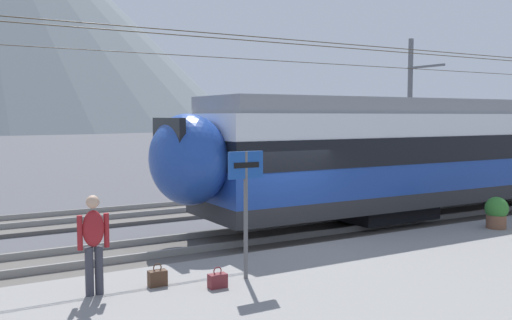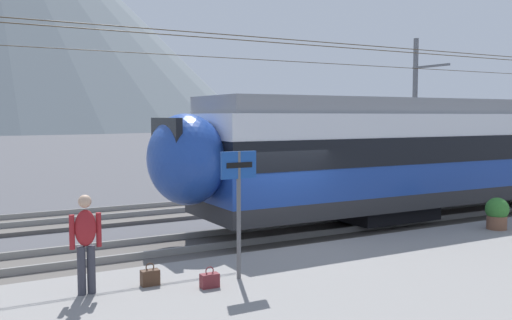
{
  "view_description": "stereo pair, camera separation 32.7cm",
  "coord_description": "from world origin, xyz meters",
  "views": [
    {
      "loc": [
        -7.37,
        -11.5,
        3.34
      ],
      "look_at": [
        1.05,
        3.01,
        2.01
      ],
      "focal_mm": 39.23,
      "sensor_mm": 36.0,
      "label": 1
    },
    {
      "loc": [
        -7.08,
        -11.66,
        3.34
      ],
      "look_at": [
        1.05,
        3.01,
        2.01
      ],
      "focal_mm": 39.23,
      "sensor_mm": 36.0,
      "label": 2
    }
  ],
  "objects": [
    {
      "name": "passenger_walking",
      "position": [
        -5.11,
        -2.19,
        1.28
      ],
      "size": [
        0.53,
        0.22,
        1.69
      ],
      "color": "#383842",
      "rests_on": "platform_slab"
    },
    {
      "name": "potted_plant_platform_edge",
      "position": [
        5.62,
        -1.95,
        0.8
      ],
      "size": [
        0.61,
        0.61,
        0.85
      ],
      "color": "brown",
      "rests_on": "platform_slab"
    },
    {
      "name": "track_far",
      "position": [
        0.0,
        6.41,
        0.07
      ],
      "size": [
        120.0,
        3.0,
        0.28
      ],
      "color": "#5B5651",
      "rests_on": "ground"
    },
    {
      "name": "track_near",
      "position": [
        0.0,
        1.14,
        0.07
      ],
      "size": [
        120.0,
        3.0,
        0.28
      ],
      "color": "#5B5651",
      "rests_on": "ground"
    },
    {
      "name": "catenary_mast_far_side",
      "position": [
        12.79,
        8.19,
        3.73
      ],
      "size": [
        42.91,
        2.23,
        7.05
      ],
      "color": "slate",
      "rests_on": "ground"
    },
    {
      "name": "handbag_beside_passenger",
      "position": [
        -4.02,
        -2.25,
        0.48
      ],
      "size": [
        0.32,
        0.18,
        0.41
      ],
      "color": "#472D1E",
      "rests_on": "platform_slab"
    },
    {
      "name": "ground_plane",
      "position": [
        0.0,
        0.0,
        0.0
      ],
      "size": [
        400.0,
        400.0,
        0.0
      ],
      "primitive_type": "plane",
      "color": "#4C4C51"
    },
    {
      "name": "handbag_near_sign",
      "position": [
        -3.14,
        -2.88,
        0.47
      ],
      "size": [
        0.32,
        0.18,
        0.38
      ],
      "color": "maroon",
      "rests_on": "platform_slab"
    },
    {
      "name": "platform_sign",
      "position": [
        -2.44,
        -2.64,
        2.06
      ],
      "size": [
        0.7,
        0.08,
        2.36
      ],
      "color": "#59595B",
      "rests_on": "platform_slab"
    },
    {
      "name": "platform_slab",
      "position": [
        0.0,
        -4.13,
        0.17
      ],
      "size": [
        120.0,
        6.34,
        0.34
      ],
      "primitive_type": "cube",
      "color": "gray",
      "rests_on": "ground"
    }
  ]
}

